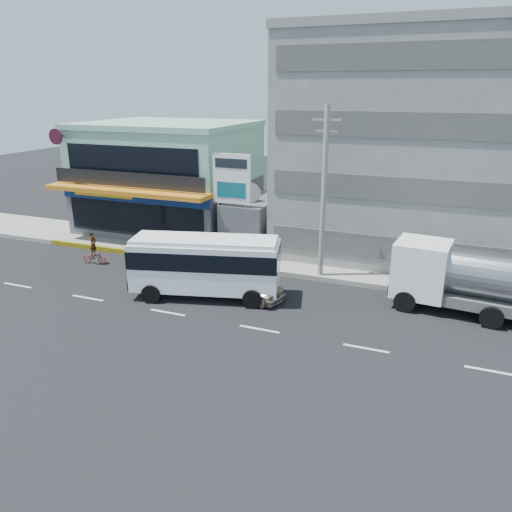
# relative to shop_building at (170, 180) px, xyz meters

# --- Properties ---
(ground) EXTENTS (120.00, 120.00, 0.00)m
(ground) POSITION_rel_shop_building_xyz_m (8.00, -13.95, -4.00)
(ground) COLOR black
(ground) RESTS_ON ground
(sidewalk) EXTENTS (70.00, 5.00, 0.30)m
(sidewalk) POSITION_rel_shop_building_xyz_m (13.00, -4.45, -3.85)
(sidewalk) COLOR gray
(sidewalk) RESTS_ON ground
(shop_building) EXTENTS (12.40, 11.70, 8.00)m
(shop_building) POSITION_rel_shop_building_xyz_m (0.00, 0.00, 0.00)
(shop_building) COLOR #424247
(shop_building) RESTS_ON ground
(concrete_building) EXTENTS (16.00, 12.00, 14.00)m
(concrete_building) POSITION_rel_shop_building_xyz_m (18.00, 1.05, 3.00)
(concrete_building) COLOR gray
(concrete_building) RESTS_ON ground
(gap_structure) EXTENTS (3.00, 6.00, 3.50)m
(gap_structure) POSITION_rel_shop_building_xyz_m (8.00, -1.95, -2.25)
(gap_structure) COLOR #424247
(gap_structure) RESTS_ON ground
(satellite_dish) EXTENTS (1.50, 1.50, 0.15)m
(satellite_dish) POSITION_rel_shop_building_xyz_m (8.00, -2.95, -0.42)
(satellite_dish) COLOR slate
(satellite_dish) RESTS_ON gap_structure
(billboard) EXTENTS (2.60, 0.18, 6.90)m
(billboard) POSITION_rel_shop_building_xyz_m (7.50, -4.75, 0.93)
(billboard) COLOR gray
(billboard) RESTS_ON ground
(utility_pole_near) EXTENTS (1.60, 0.30, 10.00)m
(utility_pole_near) POSITION_rel_shop_building_xyz_m (14.00, -6.55, 1.15)
(utility_pole_near) COLOR #999993
(utility_pole_near) RESTS_ON ground
(minibus) EXTENTS (8.30, 4.43, 3.31)m
(minibus) POSITION_rel_shop_building_xyz_m (8.86, -11.32, -2.02)
(minibus) COLOR white
(minibus) RESTS_ON ground
(sedan) EXTENTS (4.61, 2.72, 1.47)m
(sedan) POSITION_rel_shop_building_xyz_m (11.00, -10.66, -3.26)
(sedan) COLOR #C4AE95
(sedan) RESTS_ON ground
(tanker_truck) EXTENTS (8.91, 3.58, 3.42)m
(tanker_truck) POSITION_rel_shop_building_xyz_m (22.35, -8.44, -2.16)
(tanker_truck) COLOR white
(tanker_truck) RESTS_ON ground
(motorcycle_rider) EXTENTS (1.69, 0.75, 2.11)m
(motorcycle_rider) POSITION_rel_shop_building_xyz_m (-0.30, -9.20, -3.30)
(motorcycle_rider) COLOR maroon
(motorcycle_rider) RESTS_ON ground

